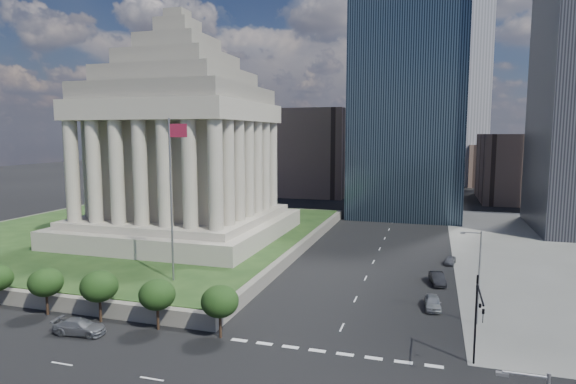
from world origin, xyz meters
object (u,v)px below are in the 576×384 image
at_px(parked_sedan_mid, 437,279).
at_px(flagpole, 172,191).
at_px(parked_sedan_far, 450,260).
at_px(street_lamp_north, 478,272).
at_px(traffic_signal_ne, 478,313).
at_px(parked_sedan_near, 433,302).
at_px(suv_grey, 80,327).
at_px(war_memorial, 180,126).

bearing_deg(parked_sedan_mid, flagpole, -165.52).
distance_m(flagpole, parked_sedan_mid, 36.53).
bearing_deg(parked_sedan_far, street_lamp_north, -76.01).
height_order(traffic_signal_ne, parked_sedan_far, traffic_signal_ne).
height_order(traffic_signal_ne, parked_sedan_near, traffic_signal_ne).
relative_size(flagpole, suv_grey, 3.76).
bearing_deg(war_memorial, traffic_signal_ne, -36.42).
bearing_deg(parked_sedan_mid, street_lamp_north, -83.52).
distance_m(flagpole, traffic_signal_ne, 36.69).
relative_size(parked_sedan_mid, parked_sedan_far, 1.31).
height_order(war_memorial, parked_sedan_mid, war_memorial).
relative_size(flagpole, traffic_signal_ne, 2.50).
bearing_deg(traffic_signal_ne, suv_grey, -175.44).
xyz_separation_m(street_lamp_north, parked_sedan_mid, (-3.78, 13.06, -4.89)).
distance_m(traffic_signal_ne, parked_sedan_mid, 24.95).
distance_m(war_memorial, street_lamp_north, 54.92).
xyz_separation_m(flagpole, parked_sedan_mid, (31.37, 14.06, -12.34)).
xyz_separation_m(war_memorial, traffic_signal_ne, (46.50, -34.30, -16.15)).
height_order(parked_sedan_near, parked_sedan_far, parked_sedan_near).
height_order(street_lamp_north, suv_grey, street_lamp_north).
relative_size(street_lamp_north, parked_sedan_mid, 2.14).
relative_size(flagpole, parked_sedan_near, 4.48).
relative_size(flagpole, parked_sedan_far, 5.58).
xyz_separation_m(traffic_signal_ne, suv_grey, (-37.40, -2.98, -4.48)).
distance_m(flagpole, parked_sedan_far, 43.56).
xyz_separation_m(war_memorial, parked_sedan_near, (43.00, -19.62, -20.64)).
bearing_deg(war_memorial, parked_sedan_mid, -12.85).
distance_m(war_memorial, traffic_signal_ne, 60.00).
bearing_deg(war_memorial, suv_grey, -76.29).
bearing_deg(parked_sedan_far, flagpole, -133.37).
xyz_separation_m(war_memorial, street_lamp_north, (47.33, -23.00, -15.74)).
bearing_deg(war_memorial, street_lamp_north, -25.92).
xyz_separation_m(parked_sedan_near, parked_sedan_far, (2.50, 20.72, -0.15)).
bearing_deg(flagpole, traffic_signal_ne, -16.71).
bearing_deg(traffic_signal_ne, flagpole, 163.29).
distance_m(suv_grey, parked_sedan_mid, 43.99).
bearing_deg(traffic_signal_ne, war_memorial, 143.58).
bearing_deg(street_lamp_north, parked_sedan_mid, 106.15).
bearing_deg(suv_grey, war_memorial, 7.77).
height_order(parked_sedan_mid, parked_sedan_far, parked_sedan_mid).
xyz_separation_m(flagpole, parked_sedan_near, (30.83, 4.38, -12.35)).
distance_m(street_lamp_north, parked_sedan_mid, 14.45).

